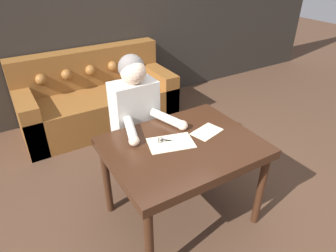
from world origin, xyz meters
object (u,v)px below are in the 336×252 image
object	(u,v)px
person	(136,124)
scissors	(167,141)
dining_table	(183,153)
couch	(97,100)

from	to	relation	value
person	scissors	bearing A→B (deg)	-87.37
scissors	dining_table	bearing A→B (deg)	-48.44
dining_table	couch	world-z (taller)	couch
dining_table	couch	bearing A→B (deg)	90.92
dining_table	person	size ratio (longest dim) A/B	0.88
dining_table	scissors	xyz separation A→B (m)	(-0.08, 0.09, 0.08)
dining_table	couch	xyz separation A→B (m)	(-0.03, 1.89, -0.33)
dining_table	person	world-z (taller)	person
couch	scissors	world-z (taller)	couch
couch	scissors	bearing A→B (deg)	-91.56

